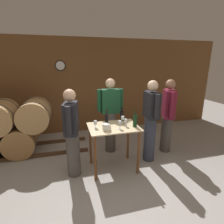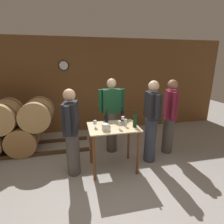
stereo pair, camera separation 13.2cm
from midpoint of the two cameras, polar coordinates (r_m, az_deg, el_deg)
ground_plane at (r=3.16m, az=0.58°, el=-24.09°), size 14.00×14.00×0.00m
back_wall at (r=5.23m, az=-6.39°, el=8.37°), size 8.40×0.08×2.70m
tasting_table at (r=3.32m, az=1.52°, el=-7.78°), size 0.92×0.68×0.88m
wine_bottle_far_left at (r=3.18m, az=-0.67°, el=-2.93°), size 0.07×0.07×0.30m
wine_bottle_left at (r=3.34m, az=-0.60°, el=-2.11°), size 0.06×0.06×0.29m
wine_bottle_center at (r=3.52m, az=4.45°, el=-1.19°), size 0.07×0.07×0.30m
wine_bottle_right at (r=3.22m, az=8.65°, el=-2.90°), size 0.07×0.07×0.31m
wine_glass_near_left at (r=3.17m, az=-4.38°, el=-3.48°), size 0.06×0.06×0.14m
wine_glass_near_center at (r=3.11m, az=3.63°, el=-3.61°), size 0.06×0.06×0.15m
wine_glass_near_right at (r=3.35m, az=4.67°, el=-2.07°), size 0.06×0.06×0.15m
wine_glass_far_side at (r=3.24m, az=5.63°, el=-3.00°), size 0.06×0.06×0.14m
ice_bucket at (r=3.06m, az=-0.88°, el=-4.91°), size 0.13×0.13×0.12m
person_host at (r=3.63m, az=13.79°, el=-2.72°), size 0.25×0.59×1.70m
person_visitor_with_scarf at (r=3.94m, az=0.82°, el=-0.78°), size 0.59×0.24×1.70m
person_visitor_bearded at (r=3.18m, az=-11.88°, el=-6.28°), size 0.29×0.58×1.61m
person_visitor_near_door at (r=4.12m, az=19.19°, el=-1.09°), size 0.34×0.56×1.68m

